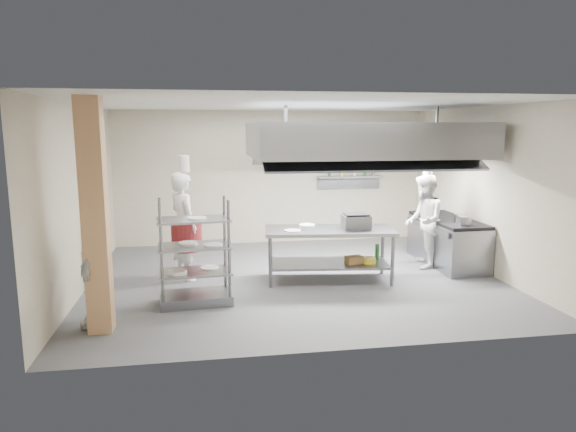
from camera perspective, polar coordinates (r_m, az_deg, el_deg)
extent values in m
plane|color=#39393C|center=(9.08, 0.79, -6.95)|extent=(7.00, 7.00, 0.00)
plane|color=silver|center=(8.71, 0.83, 12.32)|extent=(7.00, 7.00, 0.00)
plane|color=tan|center=(11.72, -1.79, 4.31)|extent=(7.00, 0.00, 7.00)
plane|color=tan|center=(8.85, -22.10, 1.83)|extent=(0.00, 6.00, 6.00)
plane|color=tan|center=(10.00, 21.00, 2.73)|extent=(0.00, 6.00, 6.00)
cube|color=tan|center=(6.89, -20.64, -0.15)|extent=(0.30, 0.30, 3.00)
cube|color=gray|center=(9.40, 8.29, 8.38)|extent=(4.00, 2.50, 0.60)
cube|color=white|center=(9.18, 2.85, 6.44)|extent=(1.60, 0.12, 0.04)
cube|color=white|center=(9.72, 13.34, 6.37)|extent=(1.60, 0.12, 0.04)
cube|color=gray|center=(11.93, 6.94, 4.34)|extent=(1.50, 0.28, 0.04)
cube|color=gray|center=(8.80, 4.62, -1.62)|extent=(2.28, 1.16, 0.06)
cube|color=slate|center=(8.93, 4.57, -5.27)|extent=(2.10, 1.05, 0.04)
cube|color=gray|center=(10.40, 17.25, -2.84)|extent=(0.80, 2.00, 0.84)
cube|color=black|center=(10.32, 17.38, -0.40)|extent=(0.78, 1.96, 0.06)
imported|color=white|center=(9.02, -11.51, -1.11)|extent=(0.72, 0.82, 1.88)
imported|color=white|center=(9.96, 14.86, -0.56)|extent=(0.93, 1.04, 1.77)
imported|color=silver|center=(7.27, -20.75, -5.30)|extent=(0.43, 0.96, 1.60)
cube|color=slate|center=(8.88, 7.57, -0.63)|extent=(0.47, 0.37, 0.23)
cube|color=brown|center=(8.89, 7.36, -4.85)|extent=(0.31, 0.24, 0.12)
cylinder|color=slate|center=(9.88, 18.63, -0.26)|extent=(0.23, 0.23, 0.16)
cylinder|color=white|center=(7.83, -10.26, -5.94)|extent=(0.28, 0.28, 0.05)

